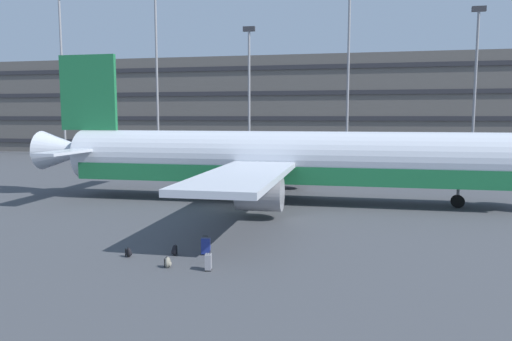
% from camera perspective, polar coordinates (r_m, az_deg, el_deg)
% --- Properties ---
extents(ground_plane, '(600.00, 600.00, 0.00)m').
position_cam_1_polar(ground_plane, '(34.15, -2.60, -4.28)').
color(ground_plane, '#424449').
extents(terminal_structure, '(132.56, 20.55, 16.29)m').
position_cam_1_polar(terminal_structure, '(87.62, 6.08, 7.59)').
color(terminal_structure, '#605B56').
rests_on(terminal_structure, ground_plane).
extents(airliner, '(39.22, 31.49, 11.26)m').
position_cam_1_polar(airliner, '(35.68, 2.56, 1.23)').
color(airliner, silver).
rests_on(airliner, ground_plane).
extents(light_mast_far_left, '(1.80, 0.50, 26.05)m').
position_cam_1_polar(light_mast_far_left, '(84.68, -22.24, 11.69)').
color(light_mast_far_left, gray).
rests_on(light_mast_far_left, ground_plane).
extents(light_mast_left, '(1.80, 0.50, 25.63)m').
position_cam_1_polar(light_mast_left, '(77.00, -11.82, 12.43)').
color(light_mast_left, gray).
rests_on(light_mast_left, ground_plane).
extents(light_mast_center_left, '(1.80, 0.50, 19.62)m').
position_cam_1_polar(light_mast_center_left, '(72.30, -0.83, 10.51)').
color(light_mast_center_left, gray).
rests_on(light_mast_center_left, ground_plane).
extents(light_mast_center_right, '(1.80, 0.50, 26.20)m').
position_cam_1_polar(light_mast_center_right, '(71.01, 11.02, 13.21)').
color(light_mast_center_right, gray).
rests_on(light_mast_center_right, ground_plane).
extents(light_mast_right, '(1.80, 0.50, 21.15)m').
position_cam_1_polar(light_mast_right, '(72.63, 24.84, 10.52)').
color(light_mast_right, gray).
rests_on(light_mast_right, ground_plane).
extents(suitcase_navy, '(0.44, 0.27, 0.92)m').
position_cam_1_polar(suitcase_navy, '(22.36, -6.04, -8.99)').
color(suitcase_navy, navy).
rests_on(suitcase_navy, ground_plane).
extents(suitcase_silver, '(0.30, 0.40, 0.83)m').
position_cam_1_polar(suitcase_silver, '(20.20, -5.73, -10.82)').
color(suitcase_silver, gray).
rests_on(suitcase_silver, ground_plane).
extents(backpack_upright, '(0.29, 0.38, 0.51)m').
position_cam_1_polar(backpack_upright, '(20.83, -10.51, -10.80)').
color(backpack_upright, gray).
rests_on(backpack_upright, ground_plane).
extents(backpack_red, '(0.39, 0.36, 0.48)m').
position_cam_1_polar(backpack_red, '(22.73, -15.00, -9.48)').
color(backpack_red, black).
rests_on(backpack_red, ground_plane).
extents(backpack_purple, '(0.38, 0.43, 0.54)m').
position_cam_1_polar(backpack_purple, '(22.51, -9.76, -9.42)').
color(backpack_purple, black).
rests_on(backpack_purple, ground_plane).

